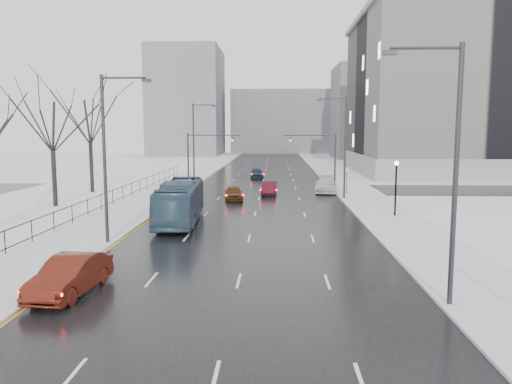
# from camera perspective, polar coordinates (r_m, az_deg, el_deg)

# --- Properties ---
(road) EXTENTS (16.00, 150.00, 0.04)m
(road) POSITION_cam_1_polar(r_m,az_deg,el_deg) (69.24, 0.88, 1.50)
(road) COLOR black
(road) RESTS_ON ground
(cross_road) EXTENTS (130.00, 10.00, 0.04)m
(cross_road) POSITION_cam_1_polar(r_m,az_deg,el_deg) (57.31, 0.59, 0.31)
(cross_road) COLOR black
(cross_road) RESTS_ON ground
(sidewalk_left) EXTENTS (5.00, 150.00, 0.16)m
(sidewalk_left) POSITION_cam_1_polar(r_m,az_deg,el_deg) (70.27, -7.71, 1.57)
(sidewalk_left) COLOR silver
(sidewalk_left) RESTS_ON ground
(sidewalk_right) EXTENTS (5.00, 150.00, 0.16)m
(sidewalk_right) POSITION_cam_1_polar(r_m,az_deg,el_deg) (69.78, 9.54, 1.49)
(sidewalk_right) COLOR silver
(sidewalk_right) RESTS_ON ground
(park_strip) EXTENTS (14.00, 150.00, 0.12)m
(park_strip) POSITION_cam_1_polar(r_m,az_deg,el_deg) (72.52, -15.13, 1.54)
(park_strip) COLOR white
(park_strip) RESTS_ON ground
(tree_park_d) EXTENTS (8.75, 8.75, 12.50)m
(tree_park_d) POSITION_cam_1_polar(r_m,az_deg,el_deg) (47.58, -21.91, -1.64)
(tree_park_d) COLOR black
(tree_park_d) RESTS_ON ground
(tree_park_e) EXTENTS (9.45, 9.45, 13.50)m
(tree_park_e) POSITION_cam_1_polar(r_m,az_deg,el_deg) (56.90, -18.18, -0.12)
(tree_park_e) COLOR black
(tree_park_e) RESTS_ON ground
(iron_fence) EXTENTS (0.06, 70.00, 1.30)m
(iron_fence) POSITION_cam_1_polar(r_m,az_deg,el_deg) (41.97, -18.20, -1.34)
(iron_fence) COLOR black
(iron_fence) RESTS_ON sidewalk_left
(streetlight_r_near) EXTENTS (2.95, 0.25, 10.00)m
(streetlight_r_near) POSITION_cam_1_polar(r_m,az_deg,el_deg) (20.02, 21.30, 3.13)
(streetlight_r_near) COLOR #2D2D33
(streetlight_r_near) RESTS_ON ground
(streetlight_r_mid) EXTENTS (2.95, 0.25, 10.00)m
(streetlight_r_mid) POSITION_cam_1_polar(r_m,az_deg,el_deg) (49.33, 9.90, 5.62)
(streetlight_r_mid) COLOR #2D2D33
(streetlight_r_mid) RESTS_ON ground
(streetlight_l_near) EXTENTS (2.95, 0.25, 10.00)m
(streetlight_l_near) POSITION_cam_1_polar(r_m,az_deg,el_deg) (30.53, -16.55, 4.55)
(streetlight_l_near) COLOR #2D2D33
(streetlight_l_near) RESTS_ON ground
(streetlight_l_far) EXTENTS (2.95, 0.25, 10.00)m
(streetlight_l_far) POSITION_cam_1_polar(r_m,az_deg,el_deg) (61.68, -6.94, 5.96)
(streetlight_l_far) COLOR #2D2D33
(streetlight_l_far) RESTS_ON ground
(lamppost_r_mid) EXTENTS (0.36, 0.36, 4.28)m
(lamppost_r_mid) POSITION_cam_1_polar(r_m,az_deg,el_deg) (40.18, 15.71, 1.31)
(lamppost_r_mid) COLOR black
(lamppost_r_mid) RESTS_ON sidewalk_right
(mast_signal_right) EXTENTS (6.10, 0.33, 6.50)m
(mast_signal_right) POSITION_cam_1_polar(r_m,az_deg,el_deg) (57.23, 7.97, 4.34)
(mast_signal_right) COLOR #2D2D33
(mast_signal_right) RESTS_ON ground
(mast_signal_left) EXTENTS (6.10, 0.33, 6.50)m
(mast_signal_left) POSITION_cam_1_polar(r_m,az_deg,el_deg) (57.65, -6.72, 4.38)
(mast_signal_left) COLOR #2D2D33
(mast_signal_left) RESTS_ON ground
(no_uturn_sign) EXTENTS (0.60, 0.06, 2.70)m
(no_uturn_sign) POSITION_cam_1_polar(r_m,az_deg,el_deg) (53.61, 10.35, 2.17)
(no_uturn_sign) COLOR #2D2D33
(no_uturn_sign) RESTS_ON sidewalk_right
(civic_building) EXTENTS (41.00, 31.00, 24.80)m
(civic_building) POSITION_cam_1_polar(r_m,az_deg,el_deg) (87.60, 24.98, 9.35)
(civic_building) COLOR gray
(civic_building) RESTS_ON ground
(bldg_far_right) EXTENTS (24.00, 20.00, 22.00)m
(bldg_far_right) POSITION_cam_1_polar(r_m,az_deg,el_deg) (126.72, 14.43, 8.82)
(bldg_far_right) COLOR slate
(bldg_far_right) RESTS_ON ground
(bldg_far_left) EXTENTS (18.00, 22.00, 28.00)m
(bldg_far_left) POSITION_cam_1_polar(r_m,az_deg,el_deg) (136.14, -7.88, 10.11)
(bldg_far_left) COLOR slate
(bldg_far_left) RESTS_ON ground
(bldg_far_center) EXTENTS (30.00, 18.00, 18.00)m
(bldg_far_center) POSITION_cam_1_polar(r_m,az_deg,el_deg) (148.92, 3.19, 7.98)
(bldg_far_center) COLOR slate
(bldg_far_center) RESTS_ON ground
(sedan_left_near) EXTENTS (2.14, 4.97, 1.59)m
(sedan_left_near) POSITION_cam_1_polar(r_m,az_deg,el_deg) (22.35, -20.47, -8.92)
(sedan_left_near) COLOR #54180E
(sedan_left_near) RESTS_ON road
(bus) EXTENTS (3.28, 11.10, 3.05)m
(bus) POSITION_cam_1_polar(r_m,az_deg,el_deg) (37.18, -8.66, -1.10)
(bus) COLOR #345066
(bus) RESTS_ON road
(sedan_center_near) EXTENTS (2.20, 4.30, 1.40)m
(sedan_center_near) POSITION_cam_1_polar(r_m,az_deg,el_deg) (48.29, -2.57, -0.12)
(sedan_center_near) COLOR #49260C
(sedan_center_near) RESTS_ON road
(sedan_right_near) EXTENTS (1.63, 4.32, 1.41)m
(sedan_right_near) POSITION_cam_1_polar(r_m,az_deg,el_deg) (52.25, 1.52, 0.44)
(sedan_right_near) COLOR #490C1B
(sedan_right_near) RESTS_ON road
(sedan_right_far) EXTENTS (2.91, 5.93, 1.66)m
(sedan_right_far) POSITION_cam_1_polar(r_m,az_deg,el_deg) (54.91, 8.01, 0.84)
(sedan_right_far) COLOR silver
(sedan_right_far) RESTS_ON road
(sedan_center_far) EXTENTS (2.07, 4.41, 1.46)m
(sedan_center_far) POSITION_cam_1_polar(r_m,az_deg,el_deg) (69.97, 0.08, 2.17)
(sedan_center_far) COLOR #162942
(sedan_center_far) RESTS_ON road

